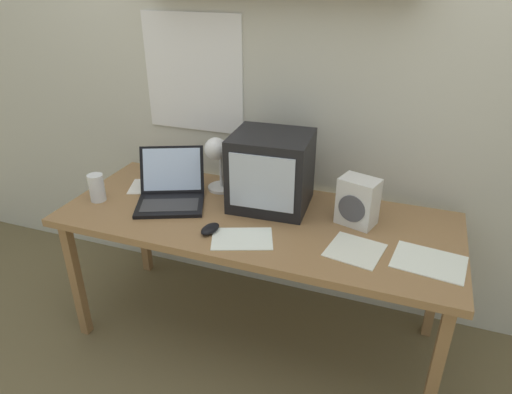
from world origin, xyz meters
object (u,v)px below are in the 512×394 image
at_px(corner_desk, 256,227).
at_px(space_heater, 358,202).
at_px(crt_monitor, 271,171).
at_px(laptop, 171,189).
at_px(computer_mouse, 210,229).
at_px(juice_glass, 97,189).
at_px(desk_lamp, 217,157).
at_px(loose_paper_near_monitor, 429,262).
at_px(loose_paper_near_laptop, 242,239).
at_px(open_notebook, 150,186).
at_px(printed_handout, 355,250).

relative_size(corner_desk, space_heater, 8.42).
distance_m(crt_monitor, space_heater, 0.42).
distance_m(corner_desk, laptop, 0.46).
bearing_deg(computer_mouse, juice_glass, 172.35).
distance_m(crt_monitor, desk_lamp, 0.29).
height_order(crt_monitor, juice_glass, crt_monitor).
height_order(laptop, loose_paper_near_monitor, laptop).
bearing_deg(corner_desk, desk_lamp, 148.29).
xyz_separation_m(corner_desk, loose_paper_near_laptop, (0.01, -0.20, 0.06)).
bearing_deg(loose_paper_near_laptop, space_heater, 35.15).
height_order(juice_glass, loose_paper_near_laptop, juice_glass).
height_order(corner_desk, loose_paper_near_laptop, loose_paper_near_laptop).
height_order(corner_desk, laptop, laptop).
distance_m(space_heater, loose_paper_near_laptop, 0.53).
distance_m(corner_desk, computer_mouse, 0.25).
relative_size(corner_desk, juice_glass, 13.41).
relative_size(juice_glass, space_heater, 0.63).
relative_size(corner_desk, loose_paper_near_laptop, 6.03).
relative_size(corner_desk, laptop, 4.26).
distance_m(open_notebook, loose_paper_near_laptop, 0.71).
height_order(corner_desk, computer_mouse, computer_mouse).
bearing_deg(corner_desk, laptop, 178.45).
distance_m(computer_mouse, printed_handout, 0.62).
distance_m(crt_monitor, computer_mouse, 0.41).
relative_size(juice_glass, computer_mouse, 1.18).
relative_size(space_heater, printed_handout, 0.88).
relative_size(crt_monitor, space_heater, 1.74).
distance_m(computer_mouse, loose_paper_near_laptop, 0.15).
height_order(laptop, space_heater, laptop).
bearing_deg(desk_lamp, laptop, -146.59).
bearing_deg(juice_glass, laptop, 20.08).
xyz_separation_m(juice_glass, open_notebook, (0.16, 0.22, -0.06)).
distance_m(juice_glass, printed_handout, 1.26).
xyz_separation_m(crt_monitor, laptop, (-0.47, -0.12, -0.12)).
xyz_separation_m(computer_mouse, loose_paper_near_monitor, (0.90, 0.09, -0.01)).
relative_size(space_heater, open_notebook, 0.86).
height_order(crt_monitor, loose_paper_near_laptop, crt_monitor).
xyz_separation_m(juice_glass, space_heater, (1.22, 0.21, 0.05)).
bearing_deg(open_notebook, laptop, -27.24).
distance_m(juice_glass, open_notebook, 0.27).
bearing_deg(loose_paper_near_monitor, juice_glass, -180.00).
relative_size(desk_lamp, space_heater, 1.39).
distance_m(space_heater, computer_mouse, 0.66).
bearing_deg(loose_paper_near_monitor, space_heater, 146.68).
relative_size(desk_lamp, loose_paper_near_monitor, 1.02).
relative_size(open_notebook, loose_paper_near_monitor, 0.85).
height_order(desk_lamp, loose_paper_near_monitor, desk_lamp).
distance_m(laptop, open_notebook, 0.21).
bearing_deg(loose_paper_near_laptop, open_notebook, 154.15).
bearing_deg(laptop, computer_mouse, -57.54).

